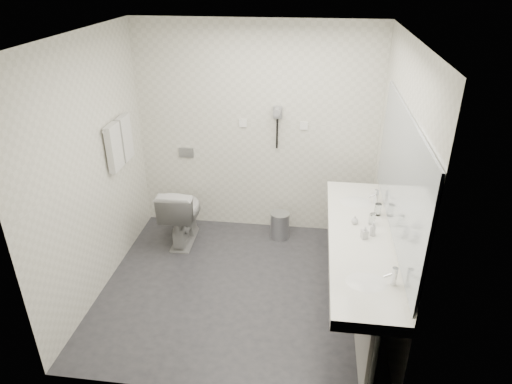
# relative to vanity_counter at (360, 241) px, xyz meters

# --- Properties ---
(floor) EXTENTS (2.80, 2.80, 0.00)m
(floor) POSITION_rel_vanity_counter_xyz_m (-1.12, 0.20, -0.80)
(floor) COLOR #2C2B31
(floor) RESTS_ON ground
(ceiling) EXTENTS (2.80, 2.80, 0.00)m
(ceiling) POSITION_rel_vanity_counter_xyz_m (-1.12, 0.20, 1.70)
(ceiling) COLOR white
(ceiling) RESTS_ON wall_back
(wall_back) EXTENTS (2.80, 0.00, 2.80)m
(wall_back) POSITION_rel_vanity_counter_xyz_m (-1.12, 1.50, 0.45)
(wall_back) COLOR silver
(wall_back) RESTS_ON floor
(wall_front) EXTENTS (2.80, 0.00, 2.80)m
(wall_front) POSITION_rel_vanity_counter_xyz_m (-1.12, -1.10, 0.45)
(wall_front) COLOR silver
(wall_front) RESTS_ON floor
(wall_left) EXTENTS (0.00, 2.60, 2.60)m
(wall_left) POSITION_rel_vanity_counter_xyz_m (-2.52, 0.20, 0.45)
(wall_left) COLOR silver
(wall_left) RESTS_ON floor
(wall_right) EXTENTS (0.00, 2.60, 2.60)m
(wall_right) POSITION_rel_vanity_counter_xyz_m (0.27, 0.20, 0.45)
(wall_right) COLOR silver
(wall_right) RESTS_ON floor
(vanity_counter) EXTENTS (0.55, 2.20, 0.10)m
(vanity_counter) POSITION_rel_vanity_counter_xyz_m (0.00, 0.00, 0.00)
(vanity_counter) COLOR white
(vanity_counter) RESTS_ON floor
(vanity_panel) EXTENTS (0.03, 2.15, 0.75)m
(vanity_panel) POSITION_rel_vanity_counter_xyz_m (0.02, 0.00, -0.42)
(vanity_panel) COLOR #9C9994
(vanity_panel) RESTS_ON floor
(vanity_post_near) EXTENTS (0.06, 0.06, 0.75)m
(vanity_post_near) POSITION_rel_vanity_counter_xyz_m (0.05, -1.04, -0.42)
(vanity_post_near) COLOR silver
(vanity_post_near) RESTS_ON floor
(vanity_post_far) EXTENTS (0.06, 0.06, 0.75)m
(vanity_post_far) POSITION_rel_vanity_counter_xyz_m (0.05, 1.04, -0.42)
(vanity_post_far) COLOR silver
(vanity_post_far) RESTS_ON floor
(mirror) EXTENTS (0.02, 2.20, 1.05)m
(mirror) POSITION_rel_vanity_counter_xyz_m (0.26, 0.00, 0.65)
(mirror) COLOR #B2BCC6
(mirror) RESTS_ON wall_right
(basin_near) EXTENTS (0.40, 0.31, 0.05)m
(basin_near) POSITION_rel_vanity_counter_xyz_m (0.00, -0.65, 0.04)
(basin_near) COLOR white
(basin_near) RESTS_ON vanity_counter
(basin_far) EXTENTS (0.40, 0.31, 0.05)m
(basin_far) POSITION_rel_vanity_counter_xyz_m (0.00, 0.65, 0.04)
(basin_far) COLOR white
(basin_far) RESTS_ON vanity_counter
(faucet_near) EXTENTS (0.04, 0.04, 0.15)m
(faucet_near) POSITION_rel_vanity_counter_xyz_m (0.19, -0.65, 0.12)
(faucet_near) COLOR silver
(faucet_near) RESTS_ON vanity_counter
(faucet_far) EXTENTS (0.04, 0.04, 0.15)m
(faucet_far) POSITION_rel_vanity_counter_xyz_m (0.19, 0.65, 0.12)
(faucet_far) COLOR silver
(faucet_far) RESTS_ON vanity_counter
(soap_bottle_a) EXTENTS (0.07, 0.07, 0.12)m
(soap_bottle_a) POSITION_rel_vanity_counter_xyz_m (0.03, -0.02, 0.11)
(soap_bottle_a) COLOR beige
(soap_bottle_a) RESTS_ON vanity_counter
(soap_bottle_b) EXTENTS (0.08, 0.08, 0.08)m
(soap_bottle_b) POSITION_rel_vanity_counter_xyz_m (-0.04, 0.22, 0.09)
(soap_bottle_b) COLOR beige
(soap_bottle_b) RESTS_ON vanity_counter
(soap_bottle_c) EXTENTS (0.06, 0.06, 0.13)m
(soap_bottle_c) POSITION_rel_vanity_counter_xyz_m (0.11, 0.03, 0.12)
(soap_bottle_c) COLOR beige
(soap_bottle_c) RESTS_ON vanity_counter
(glass_left) EXTENTS (0.07, 0.07, 0.11)m
(glass_left) POSITION_rel_vanity_counter_xyz_m (0.12, 0.23, 0.10)
(glass_left) COLOR silver
(glass_left) RESTS_ON vanity_counter
(glass_right) EXTENTS (0.07, 0.07, 0.12)m
(glass_right) POSITION_rel_vanity_counter_xyz_m (0.19, 0.41, 0.11)
(glass_right) COLOR silver
(glass_right) RESTS_ON vanity_counter
(toilet) EXTENTS (0.43, 0.74, 0.74)m
(toilet) POSITION_rel_vanity_counter_xyz_m (-1.94, 1.02, -0.43)
(toilet) COLOR white
(toilet) RESTS_ON floor
(flush_plate) EXTENTS (0.18, 0.02, 0.12)m
(flush_plate) POSITION_rel_vanity_counter_xyz_m (-1.98, 1.49, 0.15)
(flush_plate) COLOR #B2B5BA
(flush_plate) RESTS_ON wall_back
(pedal_bin) EXTENTS (0.30, 0.30, 0.32)m
(pedal_bin) POSITION_rel_vanity_counter_xyz_m (-0.80, 1.23, -0.64)
(pedal_bin) COLOR #B2B5BA
(pedal_bin) RESTS_ON floor
(bin_lid) EXTENTS (0.23, 0.23, 0.02)m
(bin_lid) POSITION_rel_vanity_counter_xyz_m (-0.80, 1.23, -0.47)
(bin_lid) COLOR #B2B5BA
(bin_lid) RESTS_ON pedal_bin
(towel_rail) EXTENTS (0.02, 0.62, 0.02)m
(towel_rail) POSITION_rel_vanity_counter_xyz_m (-2.47, 0.75, 0.75)
(towel_rail) COLOR silver
(towel_rail) RESTS_ON wall_left
(towel_near) EXTENTS (0.07, 0.24, 0.48)m
(towel_near) POSITION_rel_vanity_counter_xyz_m (-2.46, 0.61, 0.53)
(towel_near) COLOR silver
(towel_near) RESTS_ON towel_rail
(towel_far) EXTENTS (0.07, 0.24, 0.48)m
(towel_far) POSITION_rel_vanity_counter_xyz_m (-2.46, 0.89, 0.53)
(towel_far) COLOR silver
(towel_far) RESTS_ON towel_rail
(dryer_cradle) EXTENTS (0.10, 0.04, 0.14)m
(dryer_cradle) POSITION_rel_vanity_counter_xyz_m (-0.88, 1.47, 0.70)
(dryer_cradle) COLOR gray
(dryer_cradle) RESTS_ON wall_back
(dryer_barrel) EXTENTS (0.08, 0.14, 0.08)m
(dryer_barrel) POSITION_rel_vanity_counter_xyz_m (-0.88, 1.40, 0.73)
(dryer_barrel) COLOR gray
(dryer_barrel) RESTS_ON dryer_cradle
(dryer_cord) EXTENTS (0.02, 0.02, 0.35)m
(dryer_cord) POSITION_rel_vanity_counter_xyz_m (-0.88, 1.46, 0.45)
(dryer_cord) COLOR black
(dryer_cord) RESTS_ON dryer_cradle
(switch_plate_a) EXTENTS (0.09, 0.02, 0.09)m
(switch_plate_a) POSITION_rel_vanity_counter_xyz_m (-1.27, 1.49, 0.55)
(switch_plate_a) COLOR white
(switch_plate_a) RESTS_ON wall_back
(switch_plate_b) EXTENTS (0.09, 0.02, 0.09)m
(switch_plate_b) POSITION_rel_vanity_counter_xyz_m (-0.57, 1.49, 0.55)
(switch_plate_b) COLOR white
(switch_plate_b) RESTS_ON wall_back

